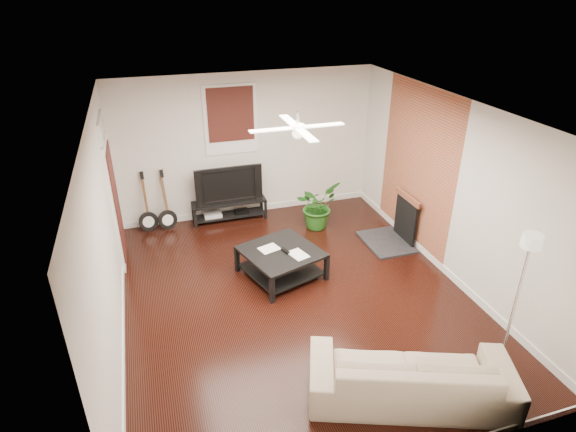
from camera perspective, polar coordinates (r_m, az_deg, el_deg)
name	(u,v)px	position (r m, az deg, el deg)	size (l,w,h in m)	color
room	(297,212)	(6.54, 1.05, 0.45)	(5.01, 6.01, 2.81)	black
brick_accent	(417,168)	(8.38, 15.24, 5.60)	(0.02, 2.20, 2.80)	#B15739
fireplace	(396,219)	(8.62, 12.87, -0.40)	(0.80, 1.10, 0.92)	black
window_back	(231,120)	(8.98, -6.90, 11.44)	(1.00, 0.06, 1.30)	black
door_left	(113,191)	(8.07, -20.30, 2.86)	(0.08, 1.00, 2.50)	white
tv_stand	(230,210)	(9.39, -7.06, 0.71)	(1.43, 0.38, 0.40)	black
tv	(228,183)	(9.17, -7.28, 3.96)	(1.28, 0.17, 0.74)	black
coffee_table	(281,263)	(7.59, -0.84, -5.65)	(1.10, 1.10, 0.46)	black
sofa	(411,374)	(5.76, 14.57, -17.92)	(2.26, 0.88, 0.66)	#BFA58F
floor_lamp	(515,304)	(6.17, 25.68, -9.48)	(0.30, 0.30, 1.85)	silver
potted_plant	(317,206)	(8.96, 3.50, 1.27)	(0.80, 0.69, 0.89)	#24611B
guitar_left	(146,203)	(9.10, -16.75, 1.46)	(0.36, 0.25, 1.16)	black
guitar_right	(165,202)	(9.07, -14.55, 1.69)	(0.36, 0.25, 1.16)	black
ceiling_fan	(297,128)	(6.10, 1.15, 10.60)	(1.24, 1.24, 0.32)	white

